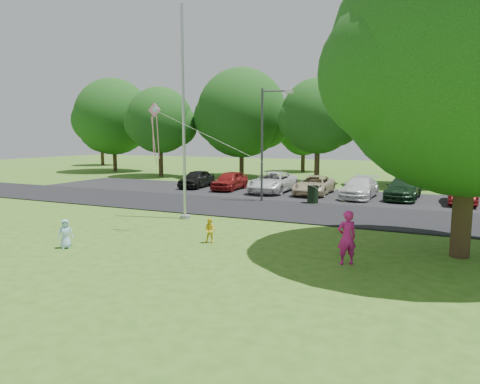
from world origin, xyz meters
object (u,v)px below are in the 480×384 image
at_px(trash_can, 313,195).
at_px(woman, 347,238).
at_px(street_lamp, 267,134).
at_px(child_blue, 65,234).
at_px(flagpole, 184,132).
at_px(big_tree, 469,62).
at_px(kite, 160,123).
at_px(child_yellow, 210,231).

height_order(trash_can, woman, woman).
relative_size(street_lamp, child_blue, 6.49).
relative_size(flagpole, trash_can, 9.20).
height_order(big_tree, child_blue, big_tree).
distance_m(trash_can, woman, 12.04).
bearing_deg(child_blue, kite, 16.76).
xyz_separation_m(woman, kite, (-7.81, 1.35, 3.64)).
relative_size(flagpole, woman, 5.86).
relative_size(trash_can, child_blue, 1.04).
bearing_deg(street_lamp, child_blue, -118.38).
bearing_deg(flagpole, child_yellow, -47.70).
distance_m(trash_can, child_blue, 14.56).
bearing_deg(big_tree, woman, -143.48).
distance_m(big_tree, woman, 6.70).
distance_m(street_lamp, kite, 9.65).
height_order(child_yellow, kite, kite).
distance_m(woman, child_yellow, 5.18).
xyz_separation_m(woman, child_blue, (-9.48, -2.19, -0.33)).
bearing_deg(woman, child_yellow, -41.22).
distance_m(street_lamp, child_yellow, 11.10).
bearing_deg(trash_can, kite, -110.53).
height_order(street_lamp, kite, street_lamp).
bearing_deg(child_yellow, big_tree, -3.26).
distance_m(trash_can, child_yellow, 10.79).
relative_size(flagpole, street_lamp, 1.47).
bearing_deg(trash_can, woman, -70.23).
relative_size(flagpole, big_tree, 0.91).
relative_size(street_lamp, kite, 0.81).
bearing_deg(big_tree, child_blue, -160.26).
distance_m(flagpole, big_tree, 12.09).
bearing_deg(trash_can, child_yellow, -95.66).
xyz_separation_m(flagpole, child_yellow, (3.43, -3.77, -3.70)).
bearing_deg(child_yellow, flagpole, 117.07).
height_order(flagpole, child_yellow, flagpole).
xyz_separation_m(trash_can, woman, (4.07, -11.32, 0.31)).
bearing_deg(street_lamp, trash_can, -9.33).
xyz_separation_m(child_blue, kite, (1.68, 3.54, 3.97)).
distance_m(flagpole, trash_can, 9.05).
distance_m(big_tree, child_yellow, 10.29).
xyz_separation_m(big_tree, child_yellow, (-8.31, -1.76, -5.80)).
distance_m(child_yellow, kite, 4.89).
height_order(child_blue, kite, kite).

